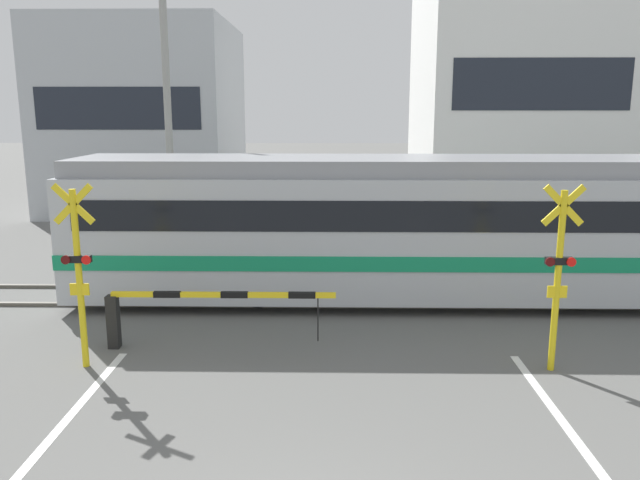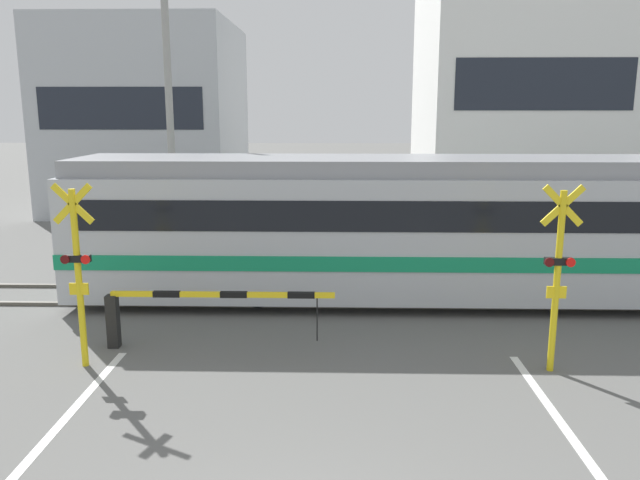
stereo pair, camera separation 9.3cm
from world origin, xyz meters
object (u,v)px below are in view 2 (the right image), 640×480
object	(u,v)px
commuter_train	(562,225)
crossing_barrier_near	(176,307)
crossing_barrier_far	(418,242)
crossing_signal_left	(78,268)
pedestrian	(328,214)
crossing_signal_right	(558,271)

from	to	relation	value
commuter_train	crossing_barrier_near	size ratio (longest dim) A/B	5.29
commuter_train	crossing_barrier_far	bearing A→B (deg)	137.54
crossing_signal_left	pedestrian	size ratio (longest dim) A/B	1.83
crossing_barrier_near	crossing_barrier_far	distance (m)	7.72
crossing_barrier_near	crossing_signal_right	bearing A→B (deg)	-7.55
crossing_barrier_near	crossing_signal_right	distance (m)	6.63
commuter_train	crossing_signal_right	size ratio (longest dim) A/B	7.03
crossing_barrier_far	pedestrian	bearing A→B (deg)	126.27
crossing_barrier_near	crossing_signal_right	world-z (taller)	crossing_signal_right
crossing_barrier_far	crossing_signal_left	xyz separation A→B (m)	(-6.51, -6.63, 0.94)
crossing_signal_left	crossing_signal_right	bearing A→B (deg)	0.00
commuter_train	crossing_signal_left	size ratio (longest dim) A/B	7.03
crossing_barrier_far	commuter_train	bearing A→B (deg)	-42.46
crossing_barrier_near	crossing_barrier_far	xyz separation A→B (m)	(5.14, 5.77, 0.00)
crossing_barrier_far	crossing_signal_right	bearing A→B (deg)	-78.35
commuter_train	crossing_barrier_near	bearing A→B (deg)	-158.49
crossing_signal_left	crossing_signal_right	size ratio (longest dim) A/B	1.00
commuter_train	crossing_barrier_far	size ratio (longest dim) A/B	5.29
crossing_signal_right	pedestrian	xyz separation A→B (m)	(-3.87, 10.04, -0.74)
crossing_barrier_near	crossing_signal_left	distance (m)	1.87
crossing_barrier_far	crossing_signal_left	bearing A→B (deg)	-134.46
commuter_train	crossing_signal_right	bearing A→B (deg)	-110.38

